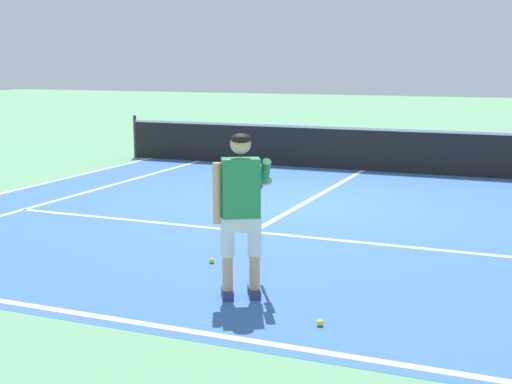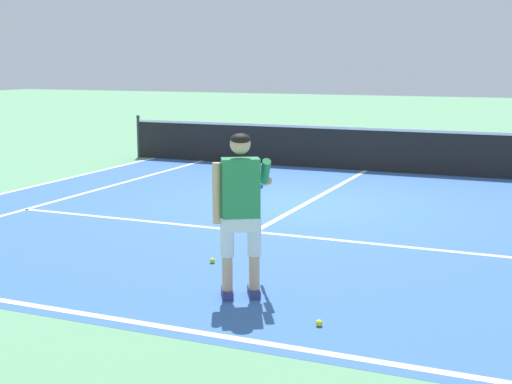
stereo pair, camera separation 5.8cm
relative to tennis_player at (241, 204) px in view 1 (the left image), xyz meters
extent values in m
plane|color=#609E70|center=(-1.01, 4.87, -0.99)|extent=(80.00, 80.00, 0.00)
cube|color=#3866A8|center=(-1.01, 4.02, -0.99)|extent=(10.98, 10.57, 0.00)
cube|color=white|center=(-1.01, -1.07, -0.99)|extent=(10.98, 0.10, 0.01)
cube|color=white|center=(-1.01, 2.70, -0.99)|extent=(8.23, 0.10, 0.01)
cube|color=white|center=(-1.01, 5.90, -0.99)|extent=(0.10, 6.40, 0.01)
cube|color=white|center=(-5.13, 4.02, -0.99)|extent=(0.10, 10.17, 0.01)
cube|color=white|center=(-6.50, 4.02, -0.99)|extent=(0.10, 10.17, 0.01)
cylinder|color=#333338|center=(-6.95, 9.10, -0.45)|extent=(0.08, 0.08, 1.07)
cube|color=black|center=(-1.01, 9.10, -0.53)|extent=(11.84, 0.02, 0.91)
cube|color=white|center=(-1.01, 9.10, -0.05)|extent=(11.84, 0.03, 0.06)
cube|color=navy|center=(-0.13, -0.06, -0.94)|extent=(0.24, 0.30, 0.09)
cube|color=navy|center=(0.11, 0.08, -0.94)|extent=(0.24, 0.30, 0.09)
cylinder|color=tan|center=(-0.11, -0.10, -0.72)|extent=(0.11, 0.11, 0.36)
cylinder|color=silver|center=(-0.11, -0.10, -0.33)|extent=(0.14, 0.14, 0.41)
cylinder|color=tan|center=(0.13, 0.04, -0.72)|extent=(0.11, 0.11, 0.36)
cylinder|color=silver|center=(0.13, 0.04, -0.33)|extent=(0.14, 0.14, 0.41)
cube|color=silver|center=(0.01, -0.03, -0.17)|extent=(0.39, 0.34, 0.20)
cube|color=#28844C|center=(0.01, -0.03, 0.17)|extent=(0.44, 0.38, 0.60)
cylinder|color=tan|center=(-0.20, -0.15, 0.12)|extent=(0.09, 0.09, 0.62)
cylinder|color=#28844C|center=(0.19, 0.18, 0.32)|extent=(0.21, 0.27, 0.29)
cylinder|color=tan|center=(0.12, 0.38, 0.18)|extent=(0.21, 0.29, 0.14)
sphere|color=tan|center=(0.00, -0.02, 0.62)|extent=(0.21, 0.21, 0.21)
ellipsoid|color=black|center=(0.01, -0.04, 0.67)|extent=(0.27, 0.27, 0.12)
cylinder|color=#232326|center=(0.02, 0.58, 0.15)|extent=(0.13, 0.19, 0.03)
cylinder|color=#1E479E|center=(-0.05, 0.71, 0.15)|extent=(0.07, 0.10, 0.02)
torus|color=#1E479E|center=(-0.14, 0.87, 0.15)|extent=(0.17, 0.27, 0.30)
cylinder|color=silver|center=(-0.14, 0.87, 0.15)|extent=(0.13, 0.22, 0.25)
sphere|color=#CCE02D|center=(1.01, -0.49, -0.96)|extent=(0.07, 0.07, 0.07)
sphere|color=#CCE02D|center=(-0.84, 1.02, -0.96)|extent=(0.07, 0.07, 0.07)
camera|label=1|loc=(2.88, -6.56, 1.43)|focal=50.43mm
camera|label=2|loc=(2.94, -6.53, 1.43)|focal=50.43mm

